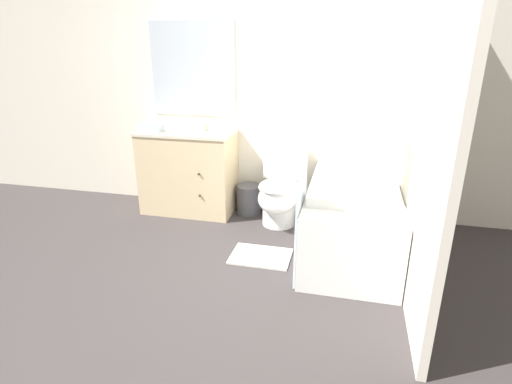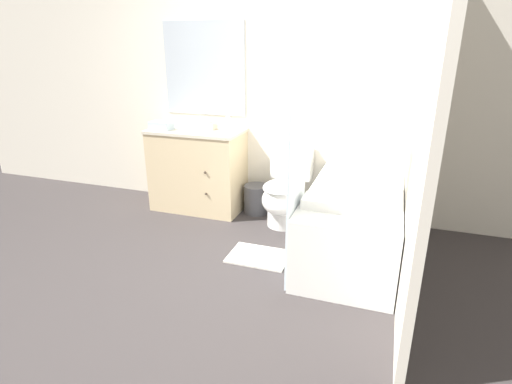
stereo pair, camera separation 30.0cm
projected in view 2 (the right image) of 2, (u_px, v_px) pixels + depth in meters
ground_plane at (209, 292)px, 2.87m from camera, size 14.00×14.00×0.00m
wall_back at (277, 91)px, 3.97m from camera, size 8.00×0.06×2.50m
wall_right at (421, 109)px, 2.80m from camera, size 0.05×2.69×2.50m
vanity_cabinet at (198, 169)px, 4.24m from camera, size 0.97×0.54×0.86m
sink_faucet at (203, 123)px, 4.24m from camera, size 0.14×0.12×0.12m
toilet at (285, 193)px, 3.87m from camera, size 0.41×0.69×0.74m
bathtub at (353, 222)px, 3.32m from camera, size 0.73×1.52×0.57m
shower_curtain at (298, 148)px, 2.76m from camera, size 0.01×0.50×1.99m
wastebasket at (256, 199)px, 4.21m from camera, size 0.26×0.26×0.30m
tissue_box at (210, 126)px, 4.09m from camera, size 0.12×0.13×0.10m
soap_dispenser at (228, 124)px, 3.95m from camera, size 0.06×0.06×0.17m
hand_towel_folded at (161, 125)px, 4.08m from camera, size 0.22×0.16×0.08m
bath_towel_folded at (324, 202)px, 2.89m from camera, size 0.30×0.21×0.08m
bath_mat at (259, 256)px, 3.35m from camera, size 0.50×0.36×0.02m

